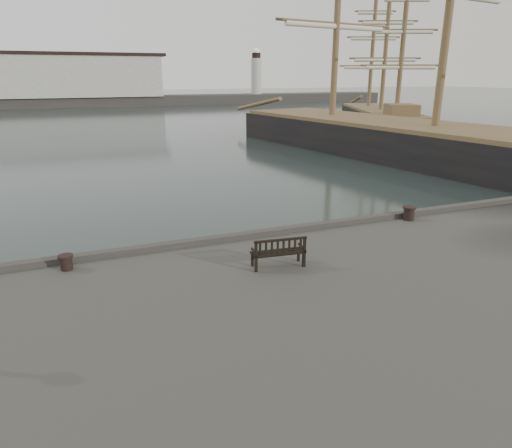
{
  "coord_description": "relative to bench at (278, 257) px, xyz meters",
  "views": [
    {
      "loc": [
        -4.15,
        -12.66,
        6.41
      ],
      "look_at": [
        0.73,
        -0.5,
        2.1
      ],
      "focal_mm": 32.0,
      "sensor_mm": 36.0,
      "label": 1
    }
  ],
  "objects": [
    {
      "name": "bench",
      "position": [
        0.0,
        0.0,
        0.0
      ],
      "size": [
        1.46,
        0.65,
        0.82
      ],
      "rotation": [
        0.0,
        0.0,
        -0.12
      ],
      "color": "black",
      "rests_on": "quay"
    },
    {
      "name": "breakwater",
      "position": [
        -5.1,
        94.55,
        2.48
      ],
      "size": [
        140.0,
        9.5,
        12.2
      ],
      "color": "#383530",
      "rests_on": "ground"
    },
    {
      "name": "bollard_left",
      "position": [
        -5.2,
        1.88,
        -0.06
      ],
      "size": [
        0.44,
        0.44,
        0.4
      ],
      "primitive_type": "cylinder",
      "rotation": [
        0.0,
        0.0,
        -0.17
      ],
      "color": "black",
      "rests_on": "quay"
    },
    {
      "name": "tall_ship_far",
      "position": [
        30.71,
        37.2,
        -1.11
      ],
      "size": [
        14.34,
        24.64,
        21.01
      ],
      "rotation": [
        0.0,
        0.0,
        -0.4
      ],
      "color": "black",
      "rests_on": "ground"
    },
    {
      "name": "ground",
      "position": [
        -0.54,
        2.55,
        -1.82
      ],
      "size": [
        400.0,
        400.0,
        0.0
      ],
      "primitive_type": "plane",
      "color": "black",
      "rests_on": "ground"
    },
    {
      "name": "bollard_right",
      "position": [
        5.93,
        2.02,
        -0.02
      ],
      "size": [
        0.48,
        0.48,
        0.48
      ],
      "primitive_type": "cylinder",
      "rotation": [
        0.0,
        0.0,
        -0.07
      ],
      "color": "black",
      "rests_on": "quay"
    },
    {
      "name": "tall_ship_main",
      "position": [
        20.67,
        17.05,
        -1.04
      ],
      "size": [
        15.41,
        42.2,
        31.04
      ],
      "rotation": [
        0.0,
        0.0,
        0.18
      ],
      "color": "black",
      "rests_on": "ground"
    }
  ]
}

